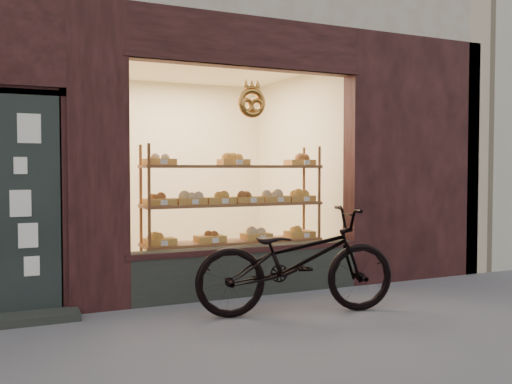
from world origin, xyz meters
name	(u,v)px	position (x,y,z in m)	size (l,w,h in m)	color
ground	(307,356)	(0.00, 0.00, 0.00)	(90.00, 90.00, 0.00)	#52545F
display_shelf	(234,216)	(0.45, 2.55, 0.85)	(2.20, 0.45, 1.70)	#57301B
bicycle	(296,261)	(0.53, 1.14, 0.52)	(0.69, 1.99, 1.05)	black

